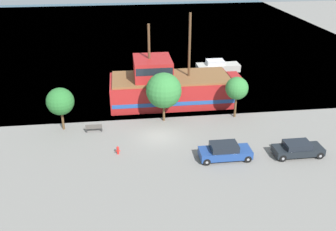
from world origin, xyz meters
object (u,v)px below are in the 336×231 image
(parked_car_curb_front, at_px, (298,149))
(fire_hydrant, at_px, (118,150))
(pirate_ship, at_px, (170,86))
(moored_boat_dockside, at_px, (217,67))
(parked_car_curb_mid, at_px, (225,151))
(bench_promenade_east, at_px, (94,128))

(parked_car_curb_front, distance_m, fire_hydrant, 16.11)
(pirate_ship, relative_size, moored_boat_dockside, 2.46)
(moored_boat_dockside, height_order, fire_hydrant, moored_boat_dockside)
(moored_boat_dockside, height_order, parked_car_curb_mid, moored_boat_dockside)
(parked_car_curb_front, height_order, parked_car_curb_mid, parked_car_curb_mid)
(pirate_ship, distance_m, fire_hydrant, 12.81)
(pirate_ship, distance_m, moored_boat_dockside, 13.61)
(moored_boat_dockside, height_order, bench_promenade_east, moored_boat_dockside)
(parked_car_curb_front, xyz_separation_m, parked_car_curb_mid, (-6.60, 0.29, 0.06))
(parked_car_curb_mid, distance_m, fire_hydrant, 9.56)
(parked_car_curb_front, bearing_deg, bench_promenade_east, 159.28)
(moored_boat_dockside, bearing_deg, bench_promenade_east, -134.87)
(moored_boat_dockside, bearing_deg, fire_hydrant, -123.99)
(pirate_ship, relative_size, bench_promenade_east, 9.43)
(parked_car_curb_front, relative_size, parked_car_curb_mid, 0.96)
(parked_car_curb_front, relative_size, fire_hydrant, 5.72)
(pirate_ship, bearing_deg, fire_hydrant, -118.98)
(parked_car_curb_front, distance_m, parked_car_curb_mid, 6.61)
(pirate_ship, distance_m, parked_car_curb_mid, 13.57)
(pirate_ship, distance_m, bench_promenade_east, 10.84)
(parked_car_curb_front, xyz_separation_m, fire_hydrant, (-15.94, 2.31, -0.27))
(parked_car_curb_front, bearing_deg, pirate_ship, 126.06)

